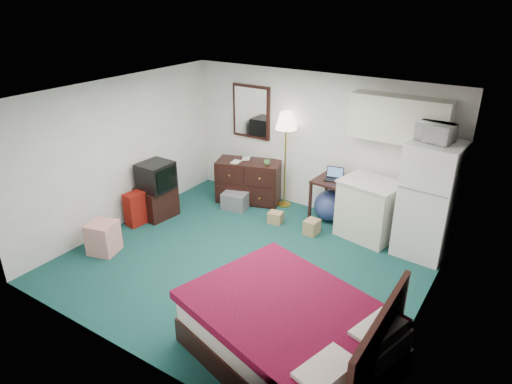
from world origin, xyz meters
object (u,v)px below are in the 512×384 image
Objects in this scene: kitchen_counter at (368,210)px; tv_stand at (156,202)px; suitcase at (136,209)px; dresser at (248,181)px; desk at (333,201)px; floor_lamp at (285,160)px; bed at (289,332)px; fridge at (429,200)px.

tv_stand is (-3.44, -1.34, -0.20)m from kitchen_counter.
tv_stand is at bearing 88.79° from suitcase.
dresser is 2.00× the size of suitcase.
suitcase is at bearing -141.18° from desk.
floor_lamp reaches higher than suitcase.
tv_stand is at bearing -147.76° from kitchen_counter.
dresser is 2.41m from kitchen_counter.
dresser is at bearing -173.10° from desk.
tv_stand is 0.43m from suitcase.
bed is 4.07m from tv_stand.
suitcase is (-3.75, 1.30, -0.04)m from bed.
bed reaches higher than tv_stand.
dresser reaches higher than suitcase.
fridge is at bearing 93.40° from bed.
tv_stand is at bearing -158.41° from fridge.
dresser is 0.86m from floor_lamp.
fridge is (1.60, -0.19, 0.50)m from desk.
tv_stand is at bearing -146.95° from desk.
kitchen_counter reaches higher than desk.
fridge is at bearing 28.83° from suitcase.
desk is 3.13m from tv_stand.
dresser reaches higher than tv_stand.
floor_lamp is at bearing 177.91° from fridge.
kitchen_counter is at bearing 110.07° from bed.
floor_lamp reaches higher than fridge.
desk is 0.83× the size of kitchen_counter.
kitchen_counter is at bearing -9.47° from desk.
kitchen_counter reaches higher than bed.
desk is at bearing 177.32° from kitchen_counter.
suitcase is (-4.40, -1.74, -0.60)m from fridge.
tv_stand is at bearing -136.31° from floor_lamp.
desk is 3.37m from bed.
kitchen_counter reaches higher than dresser.
bed is 3.54× the size of suitcase.
dresser is 3.34m from fridge.
kitchen_counter is 1.61× the size of suitcase.
fridge reaches higher than dresser.
kitchen_counter is (0.70, -0.17, 0.08)m from desk.
fridge is at bearing -2.68° from desk.
dresser is 4.12m from bed.
desk is 0.44× the size of fridge.
kitchen_counter is 3.92m from suitcase.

